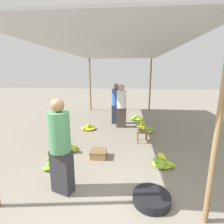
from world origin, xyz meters
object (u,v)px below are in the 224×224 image
Objects in this scene: banana_pile_left_1 at (69,148)px; shopper_walking_far at (116,103)px; shopper_walking_mid at (121,105)px; basin_black at (152,198)px; banana_pile_right_0 at (141,125)px; vendor_foreground at (60,146)px; banana_pile_right_2 at (136,118)px; crate_near at (98,154)px; banana_pile_right_1 at (146,130)px; banana_pile_right_3 at (162,163)px; banana_pile_left_0 at (54,164)px; stool at (142,133)px; banana_pile_left_2 at (88,128)px.

banana_pile_left_1 is 3.05m from shopper_walking_far.
shopper_walking_far is (-0.24, 0.47, 0.00)m from shopper_walking_mid.
basin_black is 1.39× the size of banana_pile_right_0.
shopper_walking_mid is at bearing 76.89° from vendor_foreground.
banana_pile_right_2 is 1.53× the size of crate_near.
banana_pile_left_1 is at bearing -142.26° from banana_pile_right_1.
banana_pile_right_2 is at bearing 96.76° from banana_pile_right_0.
crate_near is at bearing -94.56° from shopper_walking_far.
banana_pile_right_2 is 1.49m from shopper_walking_mid.
shopper_walking_mid is (-1.06, 2.85, 0.76)m from banana_pile_right_3.
banana_pile_left_0 is at bearing -114.21° from shopper_walking_mid.
banana_pile_left_1 is at bearing 166.40° from banana_pile_right_3.
banana_pile_right_3 is 0.32× the size of shopper_walking_mid.
stool is 0.71× the size of banana_pile_right_1.
crate_near is 3.11m from shopper_walking_far.
banana_pile_right_2 is at bearing 59.56° from shopper_walking_mid.
banana_pile_left_0 is 2.47m from banana_pile_right_3.
banana_pile_right_0 is 1.14× the size of crate_near.
banana_pile_left_2 is at bearing 117.68° from basin_black.
stool is at bearing 89.36° from basin_black.
stool is 0.93× the size of crate_near.
shopper_walking_mid is 0.53m from shopper_walking_far.
banana_pile_left_1 is (-0.43, 1.60, -0.80)m from vendor_foreground.
stool is 0.81× the size of banana_pile_right_0.
banana_pile_left_1 is 2.86m from banana_pile_right_1.
banana_pile_right_1 is 0.31× the size of shopper_walking_mid.
banana_pile_left_0 is 0.97× the size of banana_pile_left_1.
stool is 0.68× the size of banana_pile_right_3.
banana_pile_right_1 is 0.97× the size of banana_pile_right_3.
banana_pile_left_1 is at bearing -157.30° from stool.
stool is (1.60, 2.45, -0.59)m from vendor_foreground.
banana_pile_right_0 is at bearing 13.02° from banana_pile_left_2.
basin_black is at bearing -41.01° from banana_pile_left_1.
banana_pile_left_1 reaches higher than crate_near.
banana_pile_right_3 is (2.39, -0.58, 0.01)m from banana_pile_left_1.
banana_pile_right_2 reaches higher than basin_black.
shopper_walking_mid reaches higher than crate_near.
banana_pile_right_2 is at bearing 39.00° from banana_pile_left_2.
banana_pile_right_2 is (1.86, 1.51, 0.00)m from banana_pile_left_2.
crate_near is (0.74, -2.12, 0.02)m from banana_pile_left_2.
banana_pile_left_2 is 2.15m from banana_pile_right_1.
banana_pile_right_0 is at bearing 88.61° from basin_black.
vendor_foreground reaches higher than crate_near.
banana_pile_left_0 is 3.49m from shopper_walking_mid.
vendor_foreground is 3.42× the size of banana_pile_left_0.
banana_pile_right_3 is 1.36× the size of crate_near.
vendor_foreground is 1.03× the size of shopper_walking_far.
stool is 0.73× the size of banana_pile_left_0.
banana_pile_right_0 is (1.67, 3.91, -0.78)m from vendor_foreground.
banana_pile_right_1 is at bearing 85.77° from basin_black.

